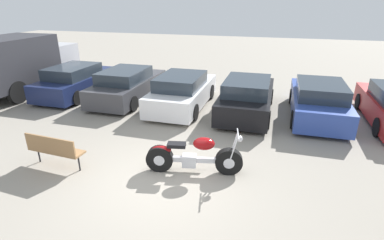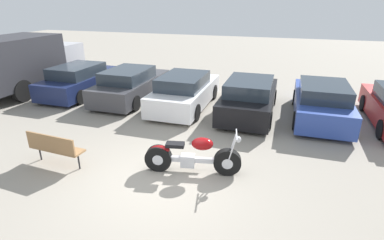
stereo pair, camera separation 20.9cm
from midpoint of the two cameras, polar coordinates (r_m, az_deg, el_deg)
ground_plane at (r=7.19m, az=-5.00°, el=-11.42°), size 60.00×60.00×0.00m
motorcycle at (r=7.28m, az=0.80°, el=-6.92°), size 2.34×0.83×1.08m
parked_car_navy at (r=14.23m, az=-19.94°, el=7.13°), size 1.83×4.22×1.33m
parked_car_dark_grey at (r=12.87m, az=-11.09°, el=6.58°), size 1.83×4.22×1.33m
parked_car_white at (r=11.68m, az=-0.83°, el=5.42°), size 1.83×4.22×1.33m
parked_car_black at (r=11.19m, az=11.38°, el=4.24°), size 1.83×4.22×1.33m
parked_car_blue at (r=11.46m, az=23.93°, el=3.16°), size 1.83×4.22×1.33m
delivery_truck at (r=15.50m, az=-29.49°, el=9.69°), size 2.36×5.75×2.48m
park_bench at (r=8.19m, az=-24.10°, el=-4.64°), size 1.50×0.50×0.89m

